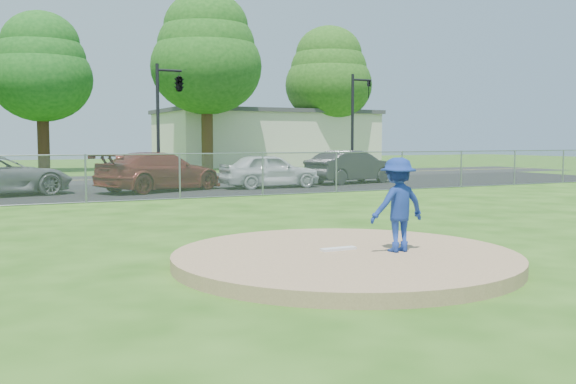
{
  "coord_description": "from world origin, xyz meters",
  "views": [
    {
      "loc": [
        -5.23,
        -8.48,
        1.95
      ],
      "look_at": [
        0.0,
        2.0,
        1.0
      ],
      "focal_mm": 40.0,
      "sensor_mm": 36.0,
      "label": 1
    }
  ],
  "objects_px": {
    "traffic_signal_center": "(177,85)",
    "parked_car_pearl": "(269,171)",
    "tree_right": "(206,53)",
    "tree_far_right": "(329,74)",
    "commercial_building": "(266,138)",
    "parked_car_darkred": "(160,172)",
    "pitcher": "(398,205)",
    "parked_car_charcoal": "(352,167)",
    "tree_center": "(41,67)",
    "traffic_signal_right": "(356,115)"
  },
  "relations": [
    {
      "from": "traffic_signal_center",
      "to": "parked_car_pearl",
      "type": "height_order",
      "value": "traffic_signal_center"
    },
    {
      "from": "traffic_signal_center",
      "to": "tree_right",
      "type": "bearing_deg",
      "value": 63.29
    },
    {
      "from": "tree_far_right",
      "to": "traffic_signal_center",
      "type": "bearing_deg",
      "value": -140.96
    },
    {
      "from": "commercial_building",
      "to": "parked_car_darkred",
      "type": "distance_m",
      "value": 26.84
    },
    {
      "from": "pitcher",
      "to": "parked_car_charcoal",
      "type": "xyz_separation_m",
      "value": [
        9.49,
        16.44,
        -0.19
      ]
    },
    {
      "from": "commercial_building",
      "to": "tree_center",
      "type": "bearing_deg",
      "value": -166.76
    },
    {
      "from": "traffic_signal_center",
      "to": "parked_car_darkred",
      "type": "xyz_separation_m",
      "value": [
        -2.66,
        -6.42,
        -3.86
      ]
    },
    {
      "from": "tree_far_right",
      "to": "traffic_signal_center",
      "type": "height_order",
      "value": "tree_far_right"
    },
    {
      "from": "tree_far_right",
      "to": "parked_car_charcoal",
      "type": "distance_m",
      "value": 22.16
    },
    {
      "from": "tree_far_right",
      "to": "traffic_signal_right",
      "type": "relative_size",
      "value": 1.92
    },
    {
      "from": "parked_car_pearl",
      "to": "parked_car_charcoal",
      "type": "xyz_separation_m",
      "value": [
        4.46,
        0.8,
        0.04
      ]
    },
    {
      "from": "traffic_signal_center",
      "to": "traffic_signal_right",
      "type": "relative_size",
      "value": 1.0
    },
    {
      "from": "parked_car_charcoal",
      "to": "pitcher",
      "type": "bearing_deg",
      "value": 138.04
    },
    {
      "from": "tree_center",
      "to": "traffic_signal_right",
      "type": "relative_size",
      "value": 1.76
    },
    {
      "from": "tree_right",
      "to": "parked_car_darkred",
      "type": "xyz_separation_m",
      "value": [
        -7.69,
        -16.42,
        -6.9
      ]
    },
    {
      "from": "traffic_signal_right",
      "to": "pitcher",
      "type": "height_order",
      "value": "traffic_signal_right"
    },
    {
      "from": "traffic_signal_right",
      "to": "parked_car_charcoal",
      "type": "relative_size",
      "value": 1.25
    },
    {
      "from": "pitcher",
      "to": "parked_car_darkred",
      "type": "xyz_separation_m",
      "value": [
        0.54,
        15.89,
        -0.18
      ]
    },
    {
      "from": "traffic_signal_right",
      "to": "parked_car_pearl",
      "type": "bearing_deg",
      "value": -141.64
    },
    {
      "from": "parked_car_pearl",
      "to": "tree_center",
      "type": "bearing_deg",
      "value": 21.4
    },
    {
      "from": "tree_far_right",
      "to": "parked_car_charcoal",
      "type": "height_order",
      "value": "tree_far_right"
    },
    {
      "from": "tree_center",
      "to": "traffic_signal_center",
      "type": "distance_m",
      "value": 13.12
    },
    {
      "from": "tree_center",
      "to": "parked_car_charcoal",
      "type": "bearing_deg",
      "value": -57.78
    },
    {
      "from": "tree_center",
      "to": "tree_right",
      "type": "height_order",
      "value": "tree_right"
    },
    {
      "from": "pitcher",
      "to": "parked_car_charcoal",
      "type": "height_order",
      "value": "pitcher"
    },
    {
      "from": "commercial_building",
      "to": "parked_car_pearl",
      "type": "distance_m",
      "value": 24.9
    },
    {
      "from": "commercial_building",
      "to": "parked_car_darkred",
      "type": "xyz_separation_m",
      "value": [
        -14.69,
        -22.42,
        -1.4
      ]
    },
    {
      "from": "tree_center",
      "to": "tree_right",
      "type": "bearing_deg",
      "value": -11.31
    },
    {
      "from": "parked_car_darkred",
      "to": "parked_car_pearl",
      "type": "xyz_separation_m",
      "value": [
        4.49,
        -0.26,
        -0.05
      ]
    },
    {
      "from": "parked_car_charcoal",
      "to": "traffic_signal_center",
      "type": "bearing_deg",
      "value": 35.04
    },
    {
      "from": "parked_car_darkred",
      "to": "pitcher",
      "type": "bearing_deg",
      "value": 155.57
    },
    {
      "from": "parked_car_charcoal",
      "to": "parked_car_darkred",
      "type": "bearing_deg",
      "value": 81.52
    },
    {
      "from": "commercial_building",
      "to": "tree_center",
      "type": "distance_m",
      "value": 17.99
    },
    {
      "from": "commercial_building",
      "to": "traffic_signal_center",
      "type": "height_order",
      "value": "traffic_signal_center"
    },
    {
      "from": "tree_center",
      "to": "traffic_signal_right",
      "type": "bearing_deg",
      "value": -38.22
    },
    {
      "from": "tree_right",
      "to": "parked_car_charcoal",
      "type": "bearing_deg",
      "value": -85.44
    },
    {
      "from": "tree_right",
      "to": "pitcher",
      "type": "relative_size",
      "value": 7.87
    },
    {
      "from": "tree_right",
      "to": "tree_far_right",
      "type": "relative_size",
      "value": 1.08
    },
    {
      "from": "traffic_signal_center",
      "to": "traffic_signal_right",
      "type": "bearing_deg",
      "value": 0.0
    },
    {
      "from": "tree_far_right",
      "to": "traffic_signal_center",
      "type": "distance_m",
      "value": 20.78
    },
    {
      "from": "commercial_building",
      "to": "parked_car_pearl",
      "type": "height_order",
      "value": "commercial_building"
    },
    {
      "from": "tree_center",
      "to": "parked_car_charcoal",
      "type": "relative_size",
      "value": 2.2
    },
    {
      "from": "parked_car_darkred",
      "to": "parked_car_charcoal",
      "type": "relative_size",
      "value": 1.15
    },
    {
      "from": "tree_far_right",
      "to": "traffic_signal_right",
      "type": "bearing_deg",
      "value": -113.91
    },
    {
      "from": "commercial_building",
      "to": "tree_right",
      "type": "height_order",
      "value": "tree_right"
    },
    {
      "from": "tree_far_right",
      "to": "parked_car_darkred",
      "type": "height_order",
      "value": "tree_far_right"
    },
    {
      "from": "tree_right",
      "to": "traffic_signal_right",
      "type": "xyz_separation_m",
      "value": [
        5.24,
        -10.0,
        -4.29
      ]
    },
    {
      "from": "tree_far_right",
      "to": "pitcher",
      "type": "distance_m",
      "value": 40.67
    },
    {
      "from": "commercial_building",
      "to": "parked_car_charcoal",
      "type": "height_order",
      "value": "commercial_building"
    },
    {
      "from": "parked_car_charcoal",
      "to": "tree_far_right",
      "type": "bearing_deg",
      "value": -39.23
    }
  ]
}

